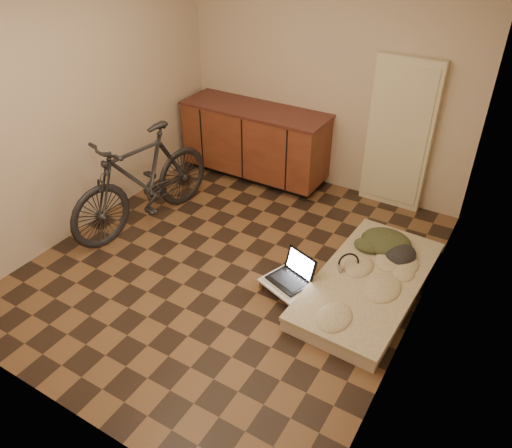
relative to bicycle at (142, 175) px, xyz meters
The scene contains 10 objects.
room_shell 1.40m from the bicycle, ahead, with size 3.50×4.00×2.60m.
cabinets 1.63m from the bicycle, 73.94° to the left, with size 1.84×0.62×0.91m.
appliance_panel 2.82m from the bicycle, 39.93° to the left, with size 0.70×0.10×1.70m, color beige.
bicycle is the anchor object (origin of this frame).
futon 2.56m from the bicycle, ahead, with size 0.93×1.82×0.15m.
clothing_pile 2.62m from the bicycle, 15.30° to the left, with size 0.53×0.44×0.21m, color #363D23, non-canonical shape.
headphones 2.32m from the bicycle, ahead, with size 0.22×0.20×0.15m, color black, non-canonical shape.
lap_desk 2.07m from the bicycle, ahead, with size 0.78×0.64×0.11m.
laptop 1.94m from the bicycle, ahead, with size 0.44×0.41×0.24m.
mouse 2.29m from the bicycle, ahead, with size 0.06×0.10×0.03m, color silver.
Camera 1 is at (2.20, -3.21, 3.08)m, focal length 35.00 mm.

